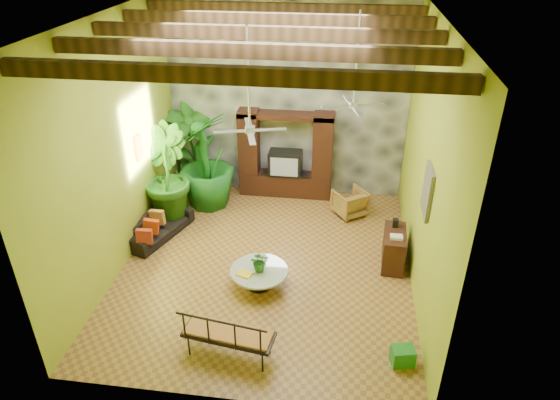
# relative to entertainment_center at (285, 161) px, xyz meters

# --- Properties ---
(ground) EXTENTS (7.00, 7.00, 0.00)m
(ground) POSITION_rel_entertainment_center_xyz_m (0.00, -3.14, -0.97)
(ground) COLOR brown
(ground) RESTS_ON ground
(ceiling) EXTENTS (6.00, 7.00, 0.02)m
(ceiling) POSITION_rel_entertainment_center_xyz_m (0.00, -3.14, 4.03)
(ceiling) COLOR silver
(ceiling) RESTS_ON back_wall
(back_wall) EXTENTS (6.00, 0.02, 5.00)m
(back_wall) POSITION_rel_entertainment_center_xyz_m (0.00, 0.36, 1.53)
(back_wall) COLOR #93A024
(back_wall) RESTS_ON ground
(left_wall) EXTENTS (0.02, 7.00, 5.00)m
(left_wall) POSITION_rel_entertainment_center_xyz_m (-3.00, -3.14, 1.53)
(left_wall) COLOR #93A024
(left_wall) RESTS_ON ground
(right_wall) EXTENTS (0.02, 7.00, 5.00)m
(right_wall) POSITION_rel_entertainment_center_xyz_m (3.00, -3.14, 1.53)
(right_wall) COLOR #93A024
(right_wall) RESTS_ON ground
(stone_accent_wall) EXTENTS (5.98, 0.10, 4.98)m
(stone_accent_wall) POSITION_rel_entertainment_center_xyz_m (0.00, 0.30, 1.53)
(stone_accent_wall) COLOR #3C3E44
(stone_accent_wall) RESTS_ON ground
(ceiling_beams) EXTENTS (5.95, 5.36, 0.22)m
(ceiling_beams) POSITION_rel_entertainment_center_xyz_m (0.00, -3.14, 3.81)
(ceiling_beams) COLOR #3D2513
(ceiling_beams) RESTS_ON ceiling
(entertainment_center) EXTENTS (2.40, 0.55, 2.30)m
(entertainment_center) POSITION_rel_entertainment_center_xyz_m (0.00, 0.00, 0.00)
(entertainment_center) COLOR black
(entertainment_center) RESTS_ON ground
(ceiling_fan_front) EXTENTS (1.28, 1.28, 1.86)m
(ceiling_fan_front) POSITION_rel_entertainment_center_xyz_m (-0.20, -3.54, 2.44)
(ceiling_fan_front) COLOR silver
(ceiling_fan_front) RESTS_ON ceiling
(ceiling_fan_back) EXTENTS (1.28, 1.28, 1.86)m
(ceiling_fan_back) POSITION_rel_entertainment_center_xyz_m (1.60, -1.94, 2.44)
(ceiling_fan_back) COLOR silver
(ceiling_fan_back) RESTS_ON ceiling
(wall_art_mask) EXTENTS (0.06, 0.32, 0.55)m
(wall_art_mask) POSITION_rel_entertainment_center_xyz_m (-2.96, -2.14, 1.13)
(wall_art_mask) COLOR gold
(wall_art_mask) RESTS_ON left_wall
(wall_art_painting) EXTENTS (0.06, 0.70, 0.90)m
(wall_art_painting) POSITION_rel_entertainment_center_xyz_m (2.96, -3.74, 1.33)
(wall_art_painting) COLOR #235482
(wall_art_painting) RESTS_ON right_wall
(sofa) EXTENTS (1.28, 1.95, 0.53)m
(sofa) POSITION_rel_entertainment_center_xyz_m (-2.65, -2.41, -0.70)
(sofa) COLOR black
(sofa) RESTS_ON ground
(wicker_armchair) EXTENTS (0.99, 0.99, 0.66)m
(wicker_armchair) POSITION_rel_entertainment_center_xyz_m (1.71, -0.84, -0.64)
(wicker_armchair) COLOR olive
(wicker_armchair) RESTS_ON ground
(tall_plant_a) EXTENTS (1.56, 1.40, 2.47)m
(tall_plant_a) POSITION_rel_entertainment_center_xyz_m (-2.49, 0.01, 0.27)
(tall_plant_a) COLOR #236219
(tall_plant_a) RESTS_ON ground
(tall_plant_b) EXTENTS (1.64, 1.68, 2.37)m
(tall_plant_b) POSITION_rel_entertainment_center_xyz_m (-2.65, -1.64, 0.22)
(tall_plant_b) COLOR #26691B
(tall_plant_b) RESTS_ON ground
(tall_plant_c) EXTENTS (1.69, 1.69, 2.43)m
(tall_plant_c) POSITION_rel_entertainment_center_xyz_m (-1.88, -0.81, 0.25)
(tall_plant_c) COLOR #19621D
(tall_plant_c) RESTS_ON ground
(coffee_table) EXTENTS (1.15, 1.15, 0.40)m
(coffee_table) POSITION_rel_entertainment_center_xyz_m (-0.03, -3.90, -0.71)
(coffee_table) COLOR black
(coffee_table) RESTS_ON ground
(centerpiece_plant) EXTENTS (0.43, 0.39, 0.41)m
(centerpiece_plant) POSITION_rel_entertainment_center_xyz_m (-0.01, -3.90, -0.36)
(centerpiece_plant) COLOR #25651A
(centerpiece_plant) RESTS_ON coffee_table
(yellow_tray) EXTENTS (0.34, 0.29, 0.03)m
(yellow_tray) POSITION_rel_entertainment_center_xyz_m (-0.29, -4.08, -0.55)
(yellow_tray) COLOR yellow
(yellow_tray) RESTS_ON coffee_table
(iron_bench) EXTENTS (1.58, 0.77, 0.57)m
(iron_bench) POSITION_rel_entertainment_center_xyz_m (-0.22, -5.82, -0.43)
(iron_bench) COLOR black
(iron_bench) RESTS_ON ground
(side_console) EXTENTS (0.51, 1.01, 0.78)m
(side_console) POSITION_rel_entertainment_center_xyz_m (2.65, -2.79, -0.57)
(side_console) COLOR black
(side_console) RESTS_ON ground
(green_bin) EXTENTS (0.42, 0.35, 0.32)m
(green_bin) POSITION_rel_entertainment_center_xyz_m (2.65, -5.55, -0.80)
(green_bin) COLOR #217E32
(green_bin) RESTS_ON ground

